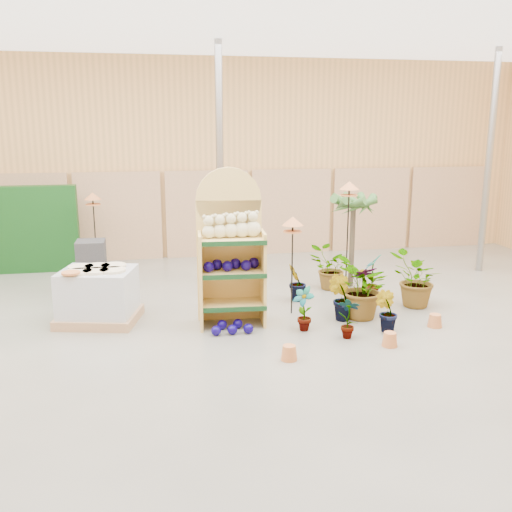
# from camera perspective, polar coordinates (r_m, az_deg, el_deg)

# --- Properties ---
(room) EXTENTS (15.20, 12.10, 4.70)m
(room) POSITION_cam_1_polar(r_m,az_deg,el_deg) (8.17, -1.30, 7.30)
(room) COLOR slate
(room) RESTS_ON ground
(display_shelf) EXTENTS (1.05, 0.70, 2.40)m
(display_shelf) POSITION_cam_1_polar(r_m,az_deg,el_deg) (8.77, -2.61, 0.30)
(display_shelf) COLOR tan
(display_shelf) RESTS_ON ground
(teddy_bears) EXTENTS (0.89, 0.25, 0.39)m
(teddy_bears) POSITION_cam_1_polar(r_m,az_deg,el_deg) (8.58, -2.28, 2.89)
(teddy_bears) COLOR beige
(teddy_bears) RESTS_ON display_shelf
(gazing_balls_shelf) EXTENTS (0.88, 0.30, 0.17)m
(gazing_balls_shelf) POSITION_cam_1_polar(r_m,az_deg,el_deg) (8.68, -2.47, -0.89)
(gazing_balls_shelf) COLOR #0C0358
(gazing_balls_shelf) RESTS_ON display_shelf
(gazing_balls_floor) EXTENTS (0.63, 0.39, 0.15)m
(gazing_balls_floor) POSITION_cam_1_polar(r_m,az_deg,el_deg) (8.56, -2.48, -7.16)
(gazing_balls_floor) COLOR #0C0358
(gazing_balls_floor) RESTS_ON ground
(pallet_stack) EXTENTS (1.39, 1.24, 0.88)m
(pallet_stack) POSITION_cam_1_polar(r_m,az_deg,el_deg) (9.23, -15.49, -3.84)
(pallet_stack) COLOR #A77E5A
(pallet_stack) RESTS_ON ground
(charcoal_planters) EXTENTS (0.50, 0.50, 1.00)m
(charcoal_planters) POSITION_cam_1_polar(r_m,az_deg,el_deg) (10.70, -16.07, -1.14)
(charcoal_planters) COLOR #262628
(charcoal_planters) RESTS_ON ground
(trellis_stock) EXTENTS (2.00, 0.30, 1.80)m
(trellis_stock) POSITION_cam_1_polar(r_m,az_deg,el_deg) (12.73, -21.80, 2.49)
(trellis_stock) COLOR #0F3D12
(trellis_stock) RESTS_ON ground
(offer_sign) EXTENTS (0.50, 0.08, 2.20)m
(offer_sign) POSITION_cam_1_polar(r_m,az_deg,el_deg) (10.29, -2.65, 4.88)
(offer_sign) COLOR gray
(offer_sign) RESTS_ON ground
(bird_table_front) EXTENTS (0.34, 0.34, 1.61)m
(bird_table_front) POSITION_cam_1_polar(r_m,az_deg,el_deg) (9.06, 3.69, 3.19)
(bird_table_front) COLOR black
(bird_table_front) RESTS_ON ground
(bird_table_right) EXTENTS (0.34, 0.34, 2.08)m
(bird_table_right) POSITION_cam_1_polar(r_m,az_deg,el_deg) (9.98, 9.30, 6.55)
(bird_table_right) COLOR black
(bird_table_right) RESTS_ON ground
(bird_table_back) EXTENTS (0.34, 0.34, 1.70)m
(bird_table_back) POSITION_cam_1_polar(r_m,az_deg,el_deg) (11.86, -16.01, 5.52)
(bird_table_back) COLOR black
(bird_table_back) RESTS_ON ground
(palm) EXTENTS (0.70, 0.70, 1.87)m
(palm) POSITION_cam_1_polar(r_m,az_deg,el_deg) (10.76, 9.73, 5.25)
(palm) COLOR #463B2C
(palm) RESTS_ON ground
(potted_plant_0) EXTENTS (0.40, 0.43, 0.68)m
(potted_plant_0) POSITION_cam_1_polar(r_m,az_deg,el_deg) (8.58, 4.79, -5.28)
(potted_plant_0) COLOR #345F28
(potted_plant_0) RESTS_ON ground
(potted_plant_1) EXTENTS (0.51, 0.50, 0.72)m
(potted_plant_1) POSITION_cam_1_polar(r_m,az_deg,el_deg) (9.10, 8.47, -4.17)
(potted_plant_1) COLOR #345F28
(potted_plant_1) RESTS_ON ground
(potted_plant_2) EXTENTS (1.04, 1.12, 1.02)m
(potted_plant_2) POSITION_cam_1_polar(r_m,az_deg,el_deg) (9.15, 10.66, -3.18)
(potted_plant_2) COLOR #345F28
(potted_plant_2) RESTS_ON ground
(potted_plant_3) EXTENTS (0.53, 0.53, 0.81)m
(potted_plant_3) POSITION_cam_1_polar(r_m,az_deg,el_deg) (9.42, 10.80, -3.39)
(potted_plant_3) COLOR #345F28
(potted_plant_3) RESTS_ON ground
(potted_plant_4) EXTENTS (0.47, 0.51, 0.81)m
(potted_plant_4) POSITION_cam_1_polar(r_m,az_deg,el_deg) (10.33, 11.55, -1.94)
(potted_plant_4) COLOR #345F28
(potted_plant_4) RESTS_ON ground
(potted_plant_5) EXTENTS (0.46, 0.48, 0.68)m
(potted_plant_5) POSITION_cam_1_polar(r_m,az_deg,el_deg) (9.96, 4.10, -2.66)
(potted_plant_5) COLOR #345F28
(potted_plant_5) RESTS_ON ground
(potted_plant_6) EXTENTS (0.76, 0.67, 0.81)m
(potted_plant_6) POSITION_cam_1_polar(r_m,az_deg,el_deg) (10.72, 7.35, -1.22)
(potted_plant_6) COLOR #345F28
(potted_plant_6) RESTS_ON ground
(potted_plant_8) EXTENTS (0.39, 0.36, 0.62)m
(potted_plant_8) POSITION_cam_1_polar(r_m,az_deg,el_deg) (8.37, 9.24, -6.11)
(potted_plant_8) COLOR #345F28
(potted_plant_8) RESTS_ON ground
(potted_plant_9) EXTENTS (0.43, 0.44, 0.62)m
(potted_plant_9) POSITION_cam_1_polar(r_m,az_deg,el_deg) (8.75, 12.90, -5.42)
(potted_plant_9) COLOR #345F28
(potted_plant_9) RESTS_ON ground
(potted_plant_10) EXTENTS (1.11, 1.07, 0.96)m
(potted_plant_10) POSITION_cam_1_polar(r_m,az_deg,el_deg) (9.95, 15.73, -2.32)
(potted_plant_10) COLOR #345F28
(potted_plant_10) RESTS_ON ground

